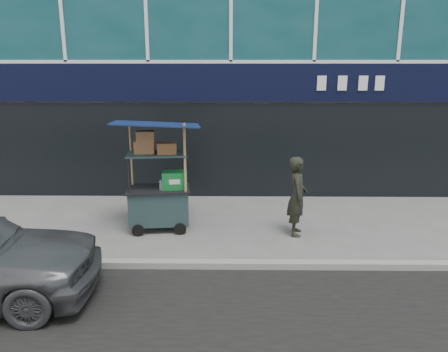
{
  "coord_description": "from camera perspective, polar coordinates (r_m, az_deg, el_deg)",
  "views": [
    {
      "loc": [
        -0.03,
        -6.99,
        3.4
      ],
      "look_at": [
        -0.13,
        1.2,
        1.25
      ],
      "focal_mm": 35.0,
      "sensor_mm": 36.0,
      "label": 1
    }
  ],
  "objects": [
    {
      "name": "curb",
      "position": [
        7.57,
        0.88,
        -11.49
      ],
      "size": [
        80.0,
        0.18,
        0.12
      ],
      "primitive_type": "cube",
      "color": "gray",
      "rests_on": "ground"
    },
    {
      "name": "ground",
      "position": [
        7.77,
        0.88,
        -11.23
      ],
      "size": [
        80.0,
        80.0,
        0.0
      ],
      "primitive_type": "plane",
      "color": "#61605C",
      "rests_on": "ground"
    },
    {
      "name": "vendor_man",
      "position": [
        8.82,
        9.54,
        -2.62
      ],
      "size": [
        0.46,
        0.63,
        1.61
      ],
      "primitive_type": "imported",
      "rotation": [
        0.0,
        0.0,
        1.44
      ],
      "color": "black",
      "rests_on": "ground"
    },
    {
      "name": "vendor_cart",
      "position": [
        9.07,
        -8.42,
        -2.07
      ],
      "size": [
        1.83,
        1.39,
        2.3
      ],
      "rotation": [
        0.0,
        0.0,
        0.11
      ],
      "color": "#1A2B2C",
      "rests_on": "ground"
    }
  ]
}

